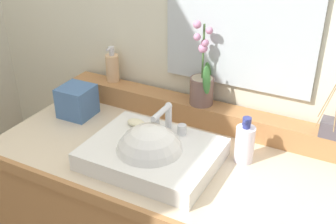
# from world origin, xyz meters

# --- Properties ---
(back_ledge) EXTENTS (1.25, 0.09, 0.09)m
(back_ledge) POSITION_xyz_m (0.00, 0.25, 0.87)
(back_ledge) COLOR #AD7645
(back_ledge) RESTS_ON vanity_cabinet
(sink_basin) EXTENTS (0.44, 0.34, 0.27)m
(sink_basin) POSITION_xyz_m (-0.05, -0.09, 0.86)
(sink_basin) COLOR white
(sink_basin) RESTS_ON vanity_cabinet
(soap_bar) EXTENTS (0.07, 0.04, 0.02)m
(soap_bar) POSITION_xyz_m (-0.18, 0.02, 0.90)
(soap_bar) COLOR beige
(soap_bar) RESTS_ON sink_basin
(potted_plant) EXTENTS (0.10, 0.12, 0.34)m
(potted_plant) POSITION_xyz_m (-0.02, 0.25, 1.00)
(potted_plant) COLOR brown
(potted_plant) RESTS_ON back_ledge
(soap_dispenser) EXTENTS (0.06, 0.06, 0.16)m
(soap_dispenser) POSITION_xyz_m (-0.45, 0.27, 0.98)
(soap_dispenser) COLOR #E4B586
(soap_dispenser) RESTS_ON back_ledge
(reed_diffuser) EXTENTS (0.08, 0.10, 0.23)m
(reed_diffuser) POSITION_xyz_m (0.47, 0.24, 0.95)
(reed_diffuser) COLOR #4F484F
(reed_diffuser) RESTS_ON back_ledge
(lotion_bottle) EXTENTS (0.07, 0.07, 0.17)m
(lotion_bottle) POSITION_xyz_m (0.22, 0.08, 0.90)
(lotion_bottle) COLOR white
(lotion_bottle) RESTS_ON vanity_cabinet
(tissue_box) EXTENTS (0.13, 0.13, 0.13)m
(tissue_box) POSITION_xyz_m (-0.50, 0.07, 0.89)
(tissue_box) COLOR #456B9F
(tissue_box) RESTS_ON vanity_cabinet
(mirror) EXTENTS (0.57, 0.02, 0.54)m
(mirror) POSITION_xyz_m (0.09, 0.31, 1.26)
(mirror) COLOR silver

